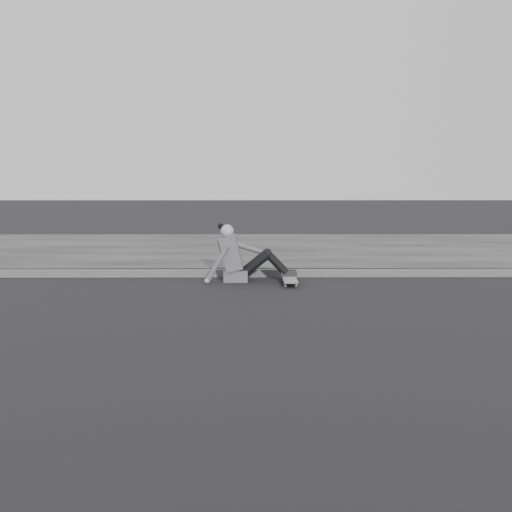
{
  "coord_description": "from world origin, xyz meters",
  "views": [
    {
      "loc": [
        -2.65,
        -6.35,
        1.5
      ],
      "look_at": [
        -2.59,
        1.28,
        0.5
      ],
      "focal_mm": 40.0,
      "sensor_mm": 36.0,
      "label": 1
    }
  ],
  "objects": [
    {
      "name": "curb",
      "position": [
        0.0,
        2.58,
        0.06
      ],
      "size": [
        24.0,
        0.16,
        0.12
      ],
      "primitive_type": "cube",
      "color": "#515151",
      "rests_on": "ground"
    },
    {
      "name": "ground",
      "position": [
        0.0,
        0.0,
        0.0
      ],
      "size": [
        80.0,
        80.0,
        0.0
      ],
      "primitive_type": "plane",
      "color": "black",
      "rests_on": "ground"
    },
    {
      "name": "skateboard",
      "position": [
        -2.09,
        1.93,
        0.07
      ],
      "size": [
        0.2,
        0.78,
        0.09
      ],
      "color": "gray",
      "rests_on": "ground"
    },
    {
      "name": "sidewalk",
      "position": [
        0.0,
        5.6,
        0.06
      ],
      "size": [
        24.0,
        6.0,
        0.12
      ],
      "primitive_type": "cube",
      "color": "#353535",
      "rests_on": "ground"
    },
    {
      "name": "seated_woman",
      "position": [
        -2.83,
        2.17,
        0.36
      ],
      "size": [
        1.38,
        0.46,
        0.88
      ],
      "color": "#505052",
      "rests_on": "ground"
    }
  ]
}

